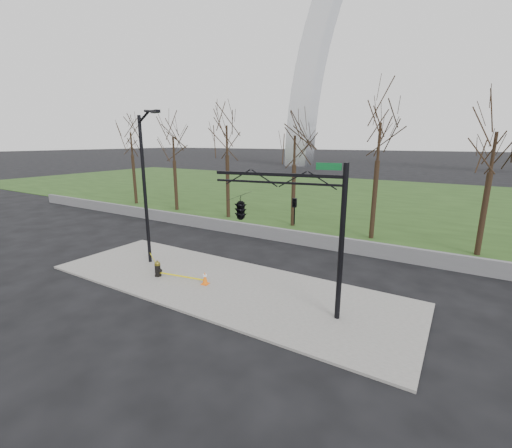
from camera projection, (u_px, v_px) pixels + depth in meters
The scene contains 11 objects.
ground at pixel (220, 285), 16.31m from camera, with size 500.00×500.00×0.00m, color black.
sidewalk at pixel (220, 284), 16.30m from camera, with size 18.00×6.00×0.10m, color slate.
grass_strip at pixel (371, 198), 41.13m from camera, with size 120.00×40.00×0.06m, color #233F16.
guardrail at pixel (292, 237), 22.82m from camera, with size 60.00×0.30×0.90m, color #59595B.
gateway_arch at pixel (436, 13), 70.63m from camera, with size 66.00×6.00×65.00m, color silver, non-canonical shape.
tree_row at pixel (428, 180), 21.44m from camera, with size 60.88×4.00×8.57m.
fire_hydrant at pixel (158, 269), 17.01m from camera, with size 0.52×0.34×0.83m.
traffic_cone at pixel (205, 278), 16.05m from camera, with size 0.38×0.38×0.63m.
street_light at pixel (146, 180), 17.87m from camera, with size 2.31×0.91×8.21m.
traffic_signal_mast at pixel (259, 209), 13.24m from camera, with size 5.03×2.54×6.00m.
caution_tape at pixel (168, 268), 17.23m from camera, with size 4.65×1.25×0.43m.
Camera 1 is at (9.39, -12.00, 6.73)m, focal length 23.82 mm.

